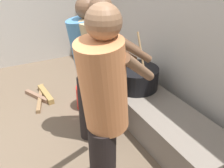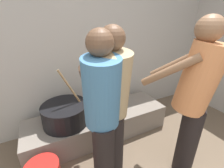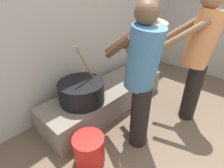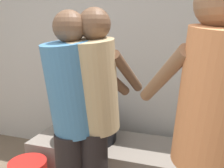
# 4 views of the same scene
# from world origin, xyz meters

# --- Properties ---
(block_enclosure_rear) EXTENTS (5.35, 0.20, 2.48)m
(block_enclosure_rear) POSITION_xyz_m (0.00, 2.24, 1.24)
(block_enclosure_rear) COLOR #ADA8A0
(block_enclosure_rear) RESTS_ON ground_plane
(hearth_ledge) EXTENTS (1.98, 0.60, 0.35)m
(hearth_ledge) POSITION_xyz_m (0.23, 1.72, 0.18)
(hearth_ledge) COLOR slate
(hearth_ledge) RESTS_ON ground_plane
(cooking_pot_main) EXTENTS (0.57, 0.57, 0.71)m
(cooking_pot_main) POSITION_xyz_m (-0.21, 1.72, 0.48)
(cooking_pot_main) COLOR black
(cooking_pot_main) RESTS_ON hearth_ledge
(cook_in_orange_shirt) EXTENTS (0.63, 0.74, 1.62)m
(cook_in_orange_shirt) POSITION_xyz_m (0.83, 0.78, 0.93)
(cook_in_orange_shirt) COLOR black
(cook_in_orange_shirt) RESTS_ON ground_plane
(cook_in_blue_shirt) EXTENTS (0.50, 0.71, 1.53)m
(cook_in_blue_shirt) POSITION_xyz_m (0.00, 1.01, 0.87)
(cook_in_blue_shirt) COLOR black
(cook_in_blue_shirt) RESTS_ON ground_plane
(cook_in_tan_shirt) EXTENTS (0.41, 0.69, 1.55)m
(cook_in_tan_shirt) POSITION_xyz_m (0.14, 1.09, 0.89)
(cook_in_tan_shirt) COLOR black
(cook_in_tan_shirt) RESTS_ON ground_plane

